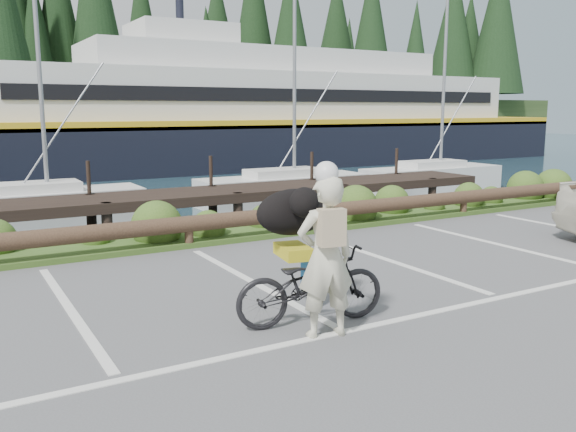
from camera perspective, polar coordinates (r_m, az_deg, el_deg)
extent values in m
plane|color=#4F4F52|center=(7.49, 3.53, -9.83)|extent=(72.00, 72.00, 0.00)
cube|color=#3D5B21|center=(12.10, -10.40, -2.07)|extent=(34.00, 1.60, 0.10)
imported|color=black|center=(7.28, 2.14, -6.40)|extent=(1.93, 0.95, 0.97)
imported|color=beige|center=(6.78, 3.54, -3.87)|extent=(0.73, 0.55, 1.83)
ellipsoid|color=black|center=(7.64, 0.51, 0.39)|extent=(0.66, 1.08, 0.59)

